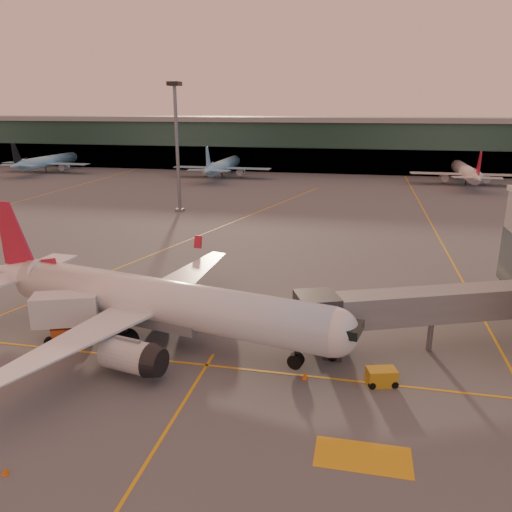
% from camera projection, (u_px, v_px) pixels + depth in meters
% --- Properties ---
extents(ground, '(600.00, 600.00, 0.00)m').
position_uv_depth(ground, '(125.00, 390.00, 38.43)').
color(ground, '#4C4F54').
rests_on(ground, ground).
extents(taxi_markings, '(100.12, 173.00, 0.01)m').
position_uv_depth(taxi_markings, '(207.00, 240.00, 81.56)').
color(taxi_markings, gold).
rests_on(taxi_markings, ground).
extents(terminal, '(400.00, 20.00, 17.60)m').
position_uv_depth(terminal, '(313.00, 144.00, 168.72)').
color(terminal, '#19382D').
rests_on(terminal, ground).
extents(mast_west_near, '(2.40, 2.40, 25.60)m').
position_uv_depth(mast_west_near, '(177.00, 138.00, 99.96)').
color(mast_west_near, slate).
rests_on(mast_west_near, ground).
extents(distant_aircraft_row, '(350.00, 34.00, 13.00)m').
position_uv_depth(distant_aircraft_row, '(341.00, 181.00, 146.80)').
color(distant_aircraft_row, '#83BBDB').
rests_on(distant_aircraft_row, ground).
extents(main_airplane, '(39.03, 35.46, 11.86)m').
position_uv_depth(main_airplane, '(151.00, 302.00, 45.58)').
color(main_airplane, white).
rests_on(main_airplane, ground).
extents(jet_bridge, '(24.59, 12.22, 5.87)m').
position_uv_depth(jet_bridge, '(448.00, 307.00, 43.90)').
color(jet_bridge, slate).
rests_on(jet_bridge, ground).
extents(catering_truck, '(6.32, 4.39, 4.50)m').
position_uv_depth(catering_truck, '(67.00, 314.00, 46.05)').
color(catering_truck, '#AF4719').
rests_on(catering_truck, ground).
extents(gpu_cart, '(2.61, 1.98, 1.35)m').
position_uv_depth(gpu_cart, '(381.00, 377.00, 39.00)').
color(gpu_cart, '#C28F18').
rests_on(gpu_cart, ground).
extents(pushback_tug, '(3.23, 2.14, 1.54)m').
position_uv_depth(pushback_tug, '(329.00, 341.00, 45.08)').
color(pushback_tug, black).
rests_on(pushback_tug, ground).
extents(cone_nose, '(0.41, 0.41, 0.52)m').
position_uv_depth(cone_nose, '(374.00, 365.00, 41.63)').
color(cone_nose, '#EE5C0C').
rests_on(cone_nose, ground).
extents(cone_wing_right, '(0.41, 0.41, 0.53)m').
position_uv_depth(cone_wing_right, '(5.00, 471.00, 29.54)').
color(cone_wing_right, '#EE5C0C').
rests_on(cone_wing_right, ground).
extents(cone_wing_left, '(0.44, 0.44, 0.56)m').
position_uv_depth(cone_wing_left, '(197.00, 273.00, 64.40)').
color(cone_wing_left, '#EE5C0C').
rests_on(cone_wing_left, ground).
extents(cone_fwd, '(0.49, 0.49, 0.62)m').
position_uv_depth(cone_fwd, '(305.00, 376.00, 39.93)').
color(cone_fwd, '#EE5C0C').
rests_on(cone_fwd, ground).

